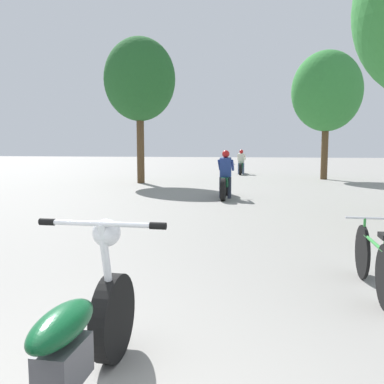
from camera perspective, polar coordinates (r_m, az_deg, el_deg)
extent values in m
cylinder|color=#513A23|center=(20.73, 18.13, 6.07)|extent=(0.32, 0.32, 3.16)
ellipsoid|color=#337F38|center=(20.89, 18.39, 13.29)|extent=(3.30, 2.97, 3.80)
cylinder|color=#513A23|center=(17.82, -7.24, 6.82)|extent=(0.32, 0.32, 3.47)
ellipsoid|color=#235B28|center=(18.05, -7.37, 15.42)|extent=(3.06, 2.75, 3.51)
cylinder|color=black|center=(3.20, -10.99, -16.87)|extent=(0.12, 0.64, 0.64)
ellipsoid|color=#0C4723|center=(2.46, -17.77, -17.27)|extent=(0.24, 0.62, 0.18)
cube|color=#4C4C51|center=(2.56, -17.58, -22.04)|extent=(0.20, 0.36, 0.24)
cylinder|color=silver|center=(2.99, -11.77, -11.02)|extent=(0.06, 0.23, 0.75)
cylinder|color=silver|center=(2.82, -12.63, -4.39)|extent=(0.79, 0.04, 0.04)
cylinder|color=black|center=(3.00, -19.66, -3.98)|extent=(0.11, 0.05, 0.05)
cylinder|color=black|center=(2.70, -4.79, -4.76)|extent=(0.11, 0.05, 0.05)
sphere|color=silver|center=(2.92, -11.90, -5.61)|extent=(0.20, 0.20, 0.20)
cylinder|color=black|center=(13.22, 5.00, 0.96)|extent=(0.12, 0.67, 0.67)
cylinder|color=black|center=(11.86, 4.40, 0.35)|extent=(0.12, 0.67, 0.67)
cube|color=#0C4723|center=(12.53, 4.72, 1.49)|extent=(0.20, 0.88, 0.28)
cylinder|color=silver|center=(13.08, 4.99, 3.92)|extent=(0.50, 0.03, 0.03)
cylinder|color=#282D3D|center=(12.51, 4.10, 0.62)|extent=(0.11, 0.11, 0.66)
cylinder|color=#282D3D|center=(12.48, 5.29, 0.60)|extent=(0.11, 0.11, 0.66)
cube|color=navy|center=(12.48, 4.73, 3.47)|extent=(0.34, 0.28, 0.61)
cylinder|color=navy|center=(12.65, 3.90, 3.78)|extent=(0.08, 0.48, 0.37)
cylinder|color=navy|center=(12.62, 5.71, 3.76)|extent=(0.08, 0.48, 0.37)
sphere|color=#B21919|center=(12.50, 4.77, 5.34)|extent=(0.23, 0.23, 0.23)
cylinder|color=black|center=(24.36, 7.01, 3.38)|extent=(0.12, 0.65, 0.65)
cylinder|color=black|center=(22.90, 6.80, 3.20)|extent=(0.12, 0.65, 0.65)
cube|color=#0C4723|center=(23.62, 6.91, 3.73)|extent=(0.20, 0.93, 0.28)
cylinder|color=silver|center=(24.23, 7.02, 4.96)|extent=(0.50, 0.03, 0.03)
cylinder|color=slate|center=(23.59, 6.59, 3.28)|extent=(0.11, 0.11, 0.65)
cylinder|color=slate|center=(23.57, 7.22, 3.27)|extent=(0.11, 0.11, 0.65)
cube|color=silver|center=(23.59, 6.92, 4.72)|extent=(0.34, 0.27, 0.56)
cylinder|color=silver|center=(23.76, 6.47, 4.87)|extent=(0.08, 0.45, 0.35)
cylinder|color=silver|center=(23.73, 7.43, 4.86)|extent=(0.08, 0.45, 0.35)
sphere|color=#B21919|center=(23.62, 6.94, 5.65)|extent=(0.22, 0.22, 0.22)
cylinder|color=black|center=(5.34, 22.79, -7.74)|extent=(0.04, 0.65, 0.65)
cylinder|color=#2D8C38|center=(4.83, 24.16, -6.52)|extent=(0.04, 0.78, 0.04)
cylinder|color=#2D8C38|center=(4.45, 25.40, -8.06)|extent=(0.03, 0.03, 0.39)
cylinder|color=#2D8C38|center=(5.25, 23.01, -5.65)|extent=(0.03, 0.03, 0.42)
cylinder|color=silver|center=(5.21, 23.11, -3.38)|extent=(0.44, 0.03, 0.03)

